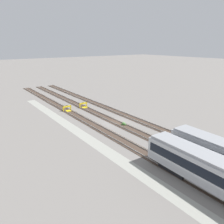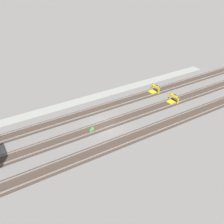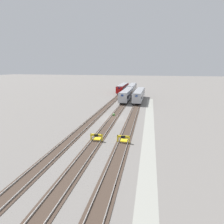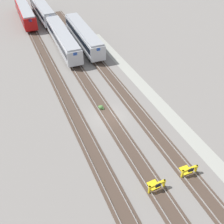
# 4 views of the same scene
# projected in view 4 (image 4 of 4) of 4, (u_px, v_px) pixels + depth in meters

# --- Properties ---
(ground_plane) EXTENTS (400.00, 400.00, 0.00)m
(ground_plane) POSITION_uv_depth(u_px,v_px,m) (109.00, 117.00, 36.57)
(ground_plane) COLOR gray
(service_walkway) EXTENTS (54.00, 2.00, 0.01)m
(service_walkway) POSITION_uv_depth(u_px,v_px,m) (159.00, 103.00, 39.07)
(service_walkway) COLOR #9E9E93
(service_walkway) RESTS_ON ground
(rail_track_nearest) EXTENTS (90.00, 2.24, 0.21)m
(rail_track_nearest) POSITION_uv_depth(u_px,v_px,m) (136.00, 109.00, 37.86)
(rail_track_nearest) COLOR #47382D
(rail_track_nearest) RESTS_ON ground
(rail_track_near_inner) EXTENTS (90.00, 2.24, 0.21)m
(rail_track_near_inner) POSITION_uv_depth(u_px,v_px,m) (109.00, 117.00, 36.54)
(rail_track_near_inner) COLOR #47382D
(rail_track_near_inner) RESTS_ON ground
(rail_track_middle) EXTENTS (90.00, 2.24, 0.21)m
(rail_track_middle) POSITION_uv_depth(u_px,v_px,m) (79.00, 125.00, 35.22)
(rail_track_middle) COLOR #47382D
(rail_track_middle) RESTS_ON ground
(subway_car_front_row_leftmost) EXTENTS (18.02, 2.99, 3.70)m
(subway_car_front_row_leftmost) POSITION_uv_depth(u_px,v_px,m) (42.00, 9.00, 65.08)
(subway_car_front_row_leftmost) COLOR #B7BABF
(subway_car_front_row_leftmost) RESTS_ON ground
(subway_car_front_row_left_inner) EXTENTS (18.07, 3.28, 3.70)m
(subway_car_front_row_left_inner) POSITION_uv_depth(u_px,v_px,m) (84.00, 35.00, 52.93)
(subway_car_front_row_left_inner) COLOR #B7BABF
(subway_car_front_row_left_inner) RESTS_ON ground
(subway_car_front_row_centre) EXTENTS (18.06, 3.25, 3.70)m
(subway_car_front_row_centre) POSITION_uv_depth(u_px,v_px,m) (63.00, 39.00, 51.62)
(subway_car_front_row_centre) COLOR #B7BABF
(subway_car_front_row_centre) RESTS_ON ground
(subway_car_front_row_right_inner) EXTENTS (18.05, 3.16, 3.70)m
(subway_car_front_row_right_inner) POSITION_uv_depth(u_px,v_px,m) (25.00, 12.00, 63.48)
(subway_car_front_row_right_inner) COLOR #A80F0F
(subway_car_front_row_right_inner) RESTS_ON ground
(bumper_stop_nearest_track) EXTENTS (1.35, 2.00, 1.22)m
(bumper_stop_nearest_track) POSITION_uv_depth(u_px,v_px,m) (188.00, 170.00, 28.86)
(bumper_stop_nearest_track) COLOR yellow
(bumper_stop_nearest_track) RESTS_ON ground
(bumper_stop_near_inner_track) EXTENTS (1.37, 2.01, 1.22)m
(bumper_stop_near_inner_track) POSITION_uv_depth(u_px,v_px,m) (155.00, 185.00, 27.36)
(bumper_stop_near_inner_track) COLOR yellow
(bumper_stop_near_inner_track) RESTS_ON ground
(weed_clump) EXTENTS (0.92, 0.70, 0.64)m
(weed_clump) POSITION_uv_depth(u_px,v_px,m) (101.00, 107.00, 37.82)
(weed_clump) COLOR #4C7F3D
(weed_clump) RESTS_ON ground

